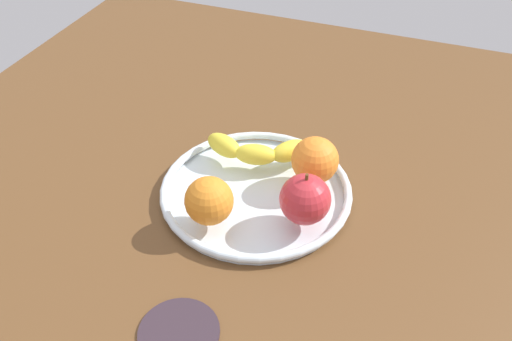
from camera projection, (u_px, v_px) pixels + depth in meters
ground_plane at (256, 205)px, 84.50cm from camera, size 119.60×119.60×4.00cm
fruit_bowl at (256, 191)px, 82.64cm from camera, size 28.12×28.12×1.80cm
banana at (259, 150)px, 86.13cm from camera, size 17.10×8.63×3.23cm
apple at (305, 199)px, 74.79cm from camera, size 6.97×6.97×7.77cm
orange_center at (209, 201)px, 74.81cm from camera, size 6.63×6.63×6.63cm
orange_back_left at (315, 160)px, 81.24cm from camera, size 6.93×6.93×6.93cm
ambient_coaster at (177, 330)px, 64.94cm from camera, size 9.51×9.51×0.60cm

